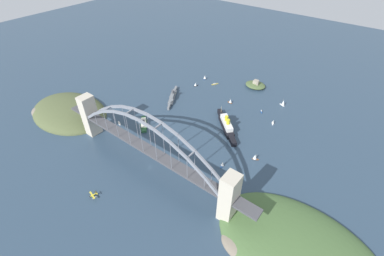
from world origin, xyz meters
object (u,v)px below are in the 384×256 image
small_boat_0 (215,84)px  small_boat_6 (255,157)px  small_boat_7 (283,103)px  harbor_ferry_steamer (144,124)px  naval_cruiser (173,97)px  small_boat_9 (273,122)px  small_boat_2 (119,123)px  small_boat_1 (205,77)px  small_boat_3 (222,164)px  small_boat_5 (195,84)px  small_boat_8 (261,111)px  harbor_arch_bridge (147,148)px  fort_island_mid_harbor (255,85)px  ocean_liner (226,125)px  small_boat_4 (230,101)px  seaplane_taxiing_near_bridge (93,195)px

small_boat_0 → small_boat_6: small_boat_6 is taller
small_boat_7 → harbor_ferry_steamer: bearing=-129.2°
naval_cruiser → small_boat_9: 158.40m
small_boat_2 → small_boat_6: 190.03m
harbor_ferry_steamer → small_boat_1: small_boat_1 is taller
harbor_ferry_steamer → small_boat_7: bearing=50.8°
small_boat_3 → small_boat_9: bearing=83.7°
small_boat_5 → small_boat_8: size_ratio=1.08×
harbor_arch_bridge → small_boat_9: bearing=64.7°
naval_cruiser → small_boat_3: 160.76m
small_boat_0 → small_boat_8: 103.72m
small_boat_7 → small_boat_1: bearing=-178.3°
small_boat_3 → fort_island_mid_harbor: bearing=106.2°
harbor_ferry_steamer → fort_island_mid_harbor: (73.67, 190.32, 1.45)m
naval_cruiser → small_boat_0: size_ratio=5.09×
harbor_arch_bridge → ocean_liner: 121.94m
small_boat_3 → small_boat_6: 41.33m
small_boat_7 → harbor_arch_bridge: bearing=-108.0°
small_boat_2 → small_boat_8: small_boat_8 is taller
harbor_ferry_steamer → small_boat_6: bearing=12.5°
small_boat_8 → fort_island_mid_harbor: bearing=124.1°
harbor_ferry_steamer → small_boat_1: (-9.66, 159.65, 1.48)m
ocean_liner → small_boat_4: 64.33m
small_boat_1 → ocean_liner: bearing=-42.6°
small_boat_1 → small_boat_7: (143.34, 4.24, 1.40)m
seaplane_taxiing_near_bridge → small_boat_8: 255.48m
harbor_ferry_steamer → small_boat_5: harbor_ferry_steamer is taller
naval_cruiser → harbor_arch_bridge: bearing=-59.1°
harbor_ferry_steamer → small_boat_3: 128.73m
naval_cruiser → small_boat_9: (154.27, 35.96, -0.26)m
small_boat_1 → small_boat_5: (1.80, -30.08, -0.40)m
small_boat_6 → small_boat_5: bearing=149.4°
naval_cruiser → small_boat_7: bearing=30.8°
harbor_arch_bridge → small_boat_4: bearing=89.0°
seaplane_taxiing_near_bridge → small_boat_1: size_ratio=1.38×
fort_island_mid_harbor → harbor_ferry_steamer: bearing=-111.2°
small_boat_6 → small_boat_8: 102.05m
naval_cruiser → small_boat_8: naval_cruiser is taller
seaplane_taxiing_near_bridge → small_boat_1: small_boat_1 is taller
seaplane_taxiing_near_bridge → small_boat_0: (-31.63, 271.94, -1.39)m
small_boat_0 → small_boat_2: size_ratio=1.28×
harbor_ferry_steamer → small_boat_9: size_ratio=4.37×
harbor_ferry_steamer → small_boat_2: (-29.03, -19.07, -1.44)m
small_boat_4 → small_boat_9: (74.56, -8.79, -0.38)m
naval_cruiser → small_boat_0: 83.29m
harbor_ferry_steamer → small_boat_6: small_boat_6 is taller
harbor_arch_bridge → seaplane_taxiing_near_bridge: 73.25m
seaplane_taxiing_near_bridge → small_boat_8: (68.80, 246.04, -1.34)m
small_boat_6 → small_boat_7: 131.28m
ocean_liner → harbor_ferry_steamer: ocean_liner is taller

